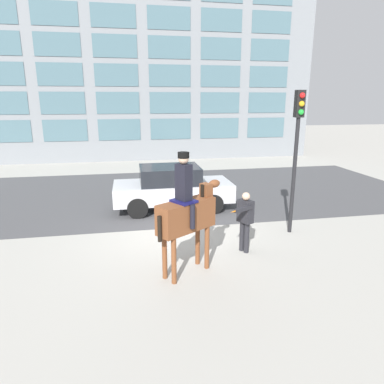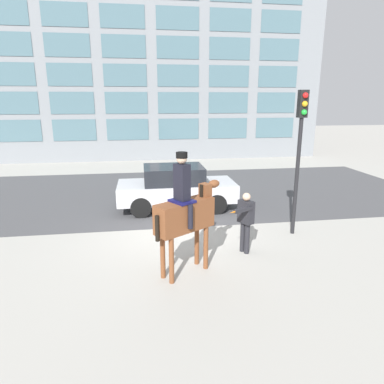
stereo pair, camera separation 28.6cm
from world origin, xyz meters
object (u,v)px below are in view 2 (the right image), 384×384
Objects in this scene: mounted_horse_lead at (186,212)px; pedestrian_bystander at (245,218)px; street_car_near_lane at (176,187)px; traffic_light at (300,141)px.

pedestrian_bystander is (1.62, 0.82, -0.51)m from mounted_horse_lead.
mounted_horse_lead is 4.81m from street_car_near_lane.
traffic_light reaches higher than street_car_near_lane.
traffic_light is (3.14, -2.88, 1.91)m from street_car_near_lane.
street_car_near_lane is (0.26, 4.76, -0.63)m from mounted_horse_lead.
traffic_light is (3.41, 1.87, 1.28)m from mounted_horse_lead.
pedestrian_bystander is 0.39× the size of traffic_light.
mounted_horse_lead is at bearing -0.39° from pedestrian_bystander.
mounted_horse_lead is at bearing -93.17° from street_car_near_lane.
mounted_horse_lead is 1.75× the size of pedestrian_bystander.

